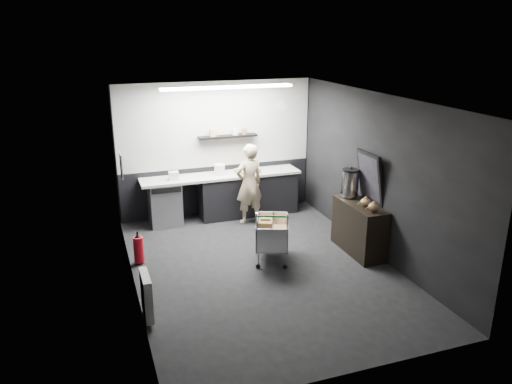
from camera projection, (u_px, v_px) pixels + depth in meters
name	position (u px, v px, depth m)	size (l,w,h in m)	color
floor	(263.00, 268.00, 8.02)	(5.50, 5.50, 0.00)	black
ceiling	(263.00, 99.00, 7.18)	(5.50, 5.50, 0.00)	silver
wall_back	(217.00, 149.00, 10.07)	(5.50, 5.50, 0.00)	black
wall_front	(354.00, 265.00, 5.14)	(5.50, 5.50, 0.00)	black
wall_left	(129.00, 202.00, 6.98)	(5.50, 5.50, 0.00)	black
wall_right	(377.00, 176.00, 8.23)	(5.50, 5.50, 0.00)	black
kitchen_wall_panel	(216.00, 125.00, 9.90)	(3.95, 0.02, 1.70)	#B2B2AE
dado_panel	(218.00, 189.00, 10.32)	(3.95, 0.02, 1.00)	black
floating_shelf	(228.00, 136.00, 9.93)	(1.20, 0.22, 0.04)	black
wall_clock	(282.00, 106.00, 10.23)	(0.20, 0.20, 0.03)	silver
poster	(121.00, 165.00, 8.09)	(0.02, 0.30, 0.40)	silver
poster_red_band	(121.00, 161.00, 8.07)	(0.01, 0.22, 0.10)	red
radiator	(146.00, 296.00, 6.50)	(0.10, 0.50, 0.60)	silver
ceiling_strip	(228.00, 87.00, 8.85)	(2.40, 0.20, 0.04)	white
prep_counter	(228.00, 195.00, 10.10)	(3.20, 0.61, 0.90)	black
person	(249.00, 184.00, 9.68)	(0.58, 0.38, 1.59)	beige
shopping_cart	(272.00, 234.00, 8.19)	(0.80, 1.04, 0.95)	silver
sideboard	(359.00, 221.00, 8.47)	(0.50, 1.16, 1.74)	black
fire_extinguisher	(139.00, 249.00, 8.10)	(0.16, 0.16, 0.54)	red
cardboard_box	(248.00, 171.00, 10.02)	(0.44, 0.33, 0.09)	#A47C57
pink_tub	(220.00, 170.00, 9.87)	(0.21, 0.21, 0.21)	#F5D4D9
white_container	(174.00, 176.00, 9.55)	(0.18, 0.14, 0.16)	silver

